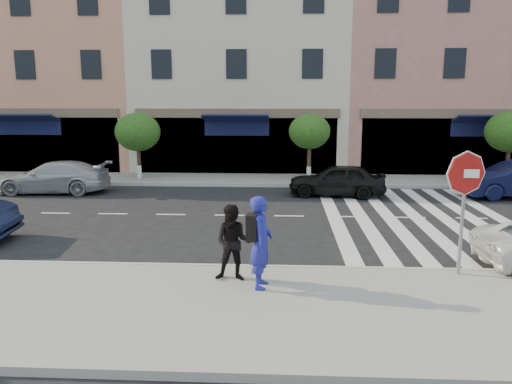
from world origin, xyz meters
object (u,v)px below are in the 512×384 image
car_far_mid (337,180)px  walker (233,243)px  photographer (261,242)px  stop_sign (465,186)px  car_far_left (54,177)px

car_far_mid → walker: bearing=-11.2°
photographer → stop_sign: bearing=-74.1°
walker → car_far_left: size_ratio=0.35×
stop_sign → car_far_left: bearing=148.7°
photographer → walker: size_ratio=1.16×
stop_sign → photographer: 4.45m
stop_sign → walker: bearing=-168.7°
walker → photographer: bearing=-29.5°
photographer → car_far_left: size_ratio=0.41×
stop_sign → car_far_mid: stop_sign is taller
stop_sign → photographer: (-4.23, -0.95, -1.00)m
stop_sign → car_far_left: stop_sign is taller
car_far_mid → photographer: bearing=-7.7°
walker → car_far_mid: (3.21, 10.01, -0.30)m
car_far_left → car_far_mid: (11.67, -0.08, -0.00)m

